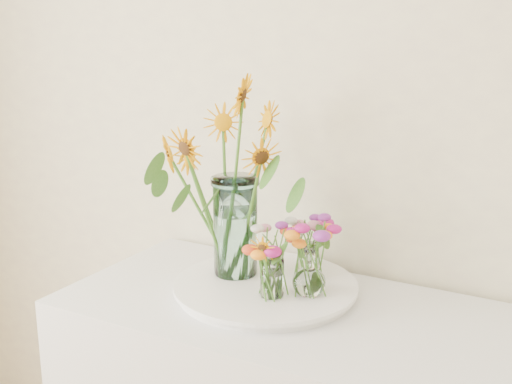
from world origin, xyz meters
TOP-DOWN VIEW (x-y plane):
  - tray at (-0.39, 1.97)m, footprint 0.48×0.48m
  - mason_jar at (-0.50, 2.00)m, footprint 0.15×0.15m
  - sunflower_bouquet at (-0.50, 2.00)m, footprint 0.77×0.77m
  - small_vase_a at (-0.34, 1.91)m, footprint 0.08×0.08m
  - wildflower_posy_a at (-0.34, 1.91)m, footprint 0.17×0.17m
  - small_vase_b at (-0.26, 1.97)m, footprint 0.09×0.09m
  - wildflower_posy_b at (-0.26, 1.97)m, footprint 0.20×0.20m
  - small_vase_c at (-0.31, 2.08)m, footprint 0.06×0.06m
  - wildflower_posy_c at (-0.31, 2.08)m, footprint 0.18×0.18m

SIDE VIEW (x-z plane):
  - tray at x=-0.39m, z-range 0.90..0.92m
  - small_vase_c at x=-0.31m, z-range 0.93..1.02m
  - small_vase_a at x=-0.34m, z-range 0.93..1.03m
  - small_vase_b at x=-0.26m, z-range 0.93..1.05m
  - wildflower_posy_c at x=-0.31m, z-range 0.93..1.11m
  - wildflower_posy_a at x=-0.34m, z-range 0.93..1.12m
  - wildflower_posy_b at x=-0.26m, z-range 0.93..1.14m
  - mason_jar at x=-0.50m, z-range 0.93..1.21m
  - sunflower_bouquet at x=-0.50m, z-range 0.93..1.48m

